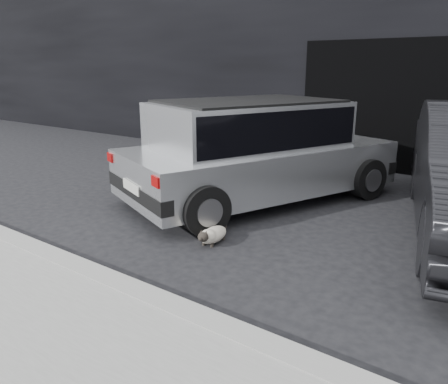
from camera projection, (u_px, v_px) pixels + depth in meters
The scene contains 7 objects.
ground at pixel (242, 214), 6.38m from camera, with size 80.00×80.00×0.00m, color black.
building_facade at pixel (429, 47), 9.78m from camera, with size 34.00×4.00×5.00m, color black.
garage_opening at pixel (398, 108), 8.55m from camera, with size 4.00×0.10×2.60m, color black.
curb at pixel (172, 309), 3.78m from camera, with size 18.00×0.25×0.12m, color gray.
silver_hatchback at pixel (254, 146), 6.85m from camera, with size 3.40×4.72×1.59m.
cat_siamese at pixel (212, 235), 5.29m from camera, with size 0.28×0.69×0.24m.
cat_white at pixel (194, 205), 6.15m from camera, with size 0.82×0.48×0.41m.
Camera 1 is at (3.34, -5.04, 2.08)m, focal length 35.00 mm.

